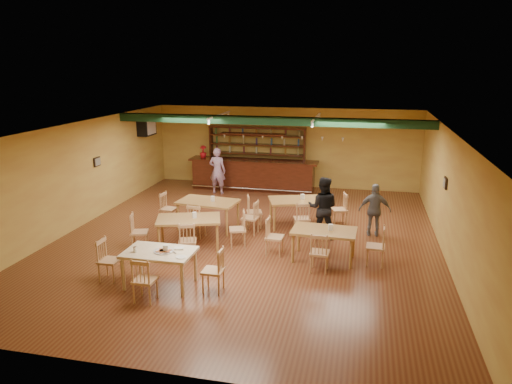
% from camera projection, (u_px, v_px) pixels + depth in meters
% --- Properties ---
extents(floor, '(12.00, 12.00, 0.00)m').
position_uv_depth(floor, '(248.00, 238.00, 13.05)').
color(floor, '#5C2C1A').
rests_on(floor, ground).
extents(ceiling_beam, '(10.00, 0.30, 0.25)m').
position_uv_depth(ceiling_beam, '(269.00, 121.00, 14.94)').
color(ceiling_beam, '#11331A').
rests_on(ceiling_beam, ceiling).
extents(track_rail_left, '(0.05, 2.50, 0.05)m').
position_uv_depth(track_rail_left, '(219.00, 115.00, 15.87)').
color(track_rail_left, white).
rests_on(track_rail_left, ceiling).
extents(track_rail_right, '(0.05, 2.50, 0.05)m').
position_uv_depth(track_rail_right, '(316.00, 117.00, 15.19)').
color(track_rail_right, white).
rests_on(track_rail_right, ceiling).
extents(ac_unit, '(0.34, 0.70, 0.48)m').
position_uv_depth(ac_unit, '(147.00, 127.00, 17.42)').
color(ac_unit, white).
rests_on(ac_unit, wall_left).
extents(picture_left, '(0.04, 0.34, 0.28)m').
position_uv_depth(picture_left, '(97.00, 162.00, 14.61)').
color(picture_left, black).
rests_on(picture_left, wall_left).
extents(picture_right, '(0.04, 0.34, 0.28)m').
position_uv_depth(picture_right, '(445.00, 183.00, 12.02)').
color(picture_right, black).
rests_on(picture_right, wall_right).
extents(bar_counter, '(4.80, 0.85, 1.13)m').
position_uv_depth(bar_counter, '(253.00, 175.00, 17.98)').
color(bar_counter, '#34150A').
rests_on(bar_counter, ground).
extents(back_bar_hutch, '(3.72, 0.40, 2.28)m').
position_uv_depth(back_bar_hutch, '(257.00, 156.00, 18.42)').
color(back_bar_hutch, '#34150A').
rests_on(back_bar_hutch, ground).
extents(poinsettia, '(0.33, 0.33, 0.47)m').
position_uv_depth(poinsettia, '(203.00, 152.00, 18.19)').
color(poinsettia, '#B5101A').
rests_on(poinsettia, bar_counter).
extents(dining_table_a, '(1.75, 1.17, 0.83)m').
position_uv_depth(dining_table_a, '(208.00, 215.00, 13.73)').
color(dining_table_a, '#AB743C').
rests_on(dining_table_a, ground).
extents(dining_table_b, '(1.82, 1.41, 0.80)m').
position_uv_depth(dining_table_b, '(297.00, 213.00, 13.96)').
color(dining_table_b, '#AB743C').
rests_on(dining_table_b, ground).
extents(dining_table_c, '(1.81, 1.40, 0.80)m').
position_uv_depth(dining_table_c, '(189.00, 233.00, 12.30)').
color(dining_table_c, '#AB743C').
rests_on(dining_table_c, ground).
extents(dining_table_d, '(1.56, 0.98, 0.76)m').
position_uv_depth(dining_table_d, '(324.00, 245.00, 11.55)').
color(dining_table_d, '#AB743C').
rests_on(dining_table_d, ground).
extents(near_table, '(1.46, 0.94, 0.78)m').
position_uv_depth(near_table, '(160.00, 268.00, 10.19)').
color(near_table, tan).
rests_on(near_table, ground).
extents(pizza_tray, '(0.48, 0.48, 0.01)m').
position_uv_depth(pizza_tray, '(164.00, 251.00, 10.06)').
color(pizza_tray, silver).
rests_on(pizza_tray, near_table).
extents(parmesan_shaker, '(0.07, 0.07, 0.11)m').
position_uv_depth(parmesan_shaker, '(135.00, 250.00, 10.03)').
color(parmesan_shaker, '#EAE5C6').
rests_on(parmesan_shaker, near_table).
extents(napkin_stack, '(0.23, 0.19, 0.03)m').
position_uv_depth(napkin_stack, '(179.00, 248.00, 10.20)').
color(napkin_stack, white).
rests_on(napkin_stack, near_table).
extents(pizza_server, '(0.30, 0.27, 0.00)m').
position_uv_depth(pizza_server, '(172.00, 250.00, 10.08)').
color(pizza_server, silver).
rests_on(pizza_server, pizza_tray).
extents(side_plate, '(0.22, 0.22, 0.01)m').
position_uv_depth(side_plate, '(181.00, 257.00, 9.77)').
color(side_plate, white).
rests_on(side_plate, near_table).
extents(patron_bar, '(0.64, 0.44, 1.68)m').
position_uv_depth(patron_bar, '(217.00, 171.00, 17.37)').
color(patron_bar, purple).
rests_on(patron_bar, ground).
extents(patron_right_a, '(0.84, 0.67, 1.68)m').
position_uv_depth(patron_right_a, '(323.00, 208.00, 12.93)').
color(patron_right_a, black).
rests_on(patron_right_a, ground).
extents(patron_right_b, '(0.87, 0.38, 1.46)m').
position_uv_depth(patron_right_b, '(375.00, 210.00, 13.09)').
color(patron_right_b, slate).
rests_on(patron_right_b, ground).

